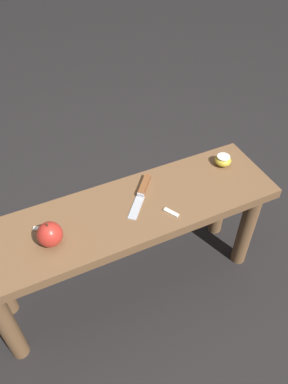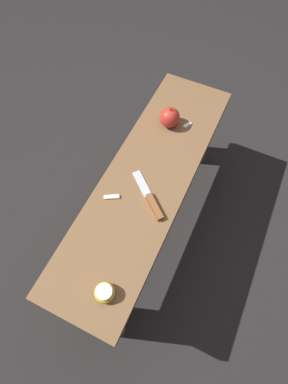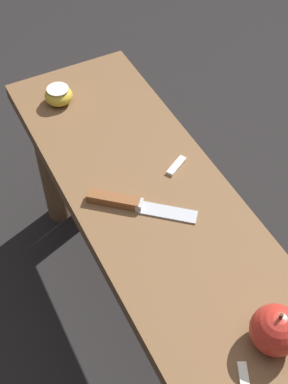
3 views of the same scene
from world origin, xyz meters
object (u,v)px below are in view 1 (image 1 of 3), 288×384
knife (142,190)px  apple_cut (223,160)px  wooden_bench (128,228)px  apple_whole (50,234)px

knife → apple_cut: bearing=131.2°
knife → apple_cut: (0.36, 0.00, 0.01)m
wooden_bench → apple_cut: (0.45, 0.06, 0.13)m
apple_cut → wooden_bench: bearing=-172.2°
wooden_bench → apple_cut: 0.48m
knife → apple_cut: apple_cut is taller
wooden_bench → apple_whole: 0.32m
wooden_bench → apple_whole: apple_whole is taller
apple_whole → wooden_bench: bearing=5.9°
apple_whole → apple_cut: size_ratio=1.43×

